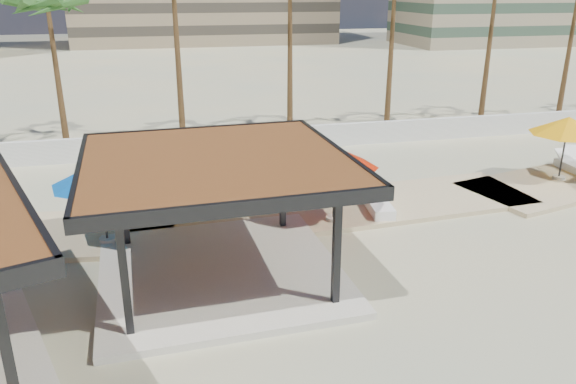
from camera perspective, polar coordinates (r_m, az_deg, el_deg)
name	(u,v)px	position (r m, az deg, el deg)	size (l,w,h in m)	color
ground	(343,316)	(15.12, 5.63, -12.40)	(200.00, 200.00, 0.00)	tan
promenade	(329,204)	(22.17, 4.19, -1.19)	(44.45, 7.97, 0.24)	#C6B284
boundary_wall	(245,140)	(29.31, -4.43, 5.25)	(56.00, 0.30, 1.20)	silver
pavilion_central	(218,206)	(16.13, -7.15, -1.45)	(7.61, 7.61, 3.71)	beige
umbrella_b	(164,149)	(20.81, -12.47, 4.30)	(3.92, 3.92, 2.81)	beige
umbrella_c	(335,157)	(19.56, 4.80, 3.53)	(3.81, 3.81, 2.75)	beige
umbrella_e	(568,126)	(26.74, 26.55, 6.03)	(3.23, 3.23, 2.76)	beige
umbrella_f	(99,174)	(18.75, -18.61, 1.78)	(3.61, 3.61, 2.75)	beige
lounger_a	(109,201)	(22.57, -17.69, -0.87)	(1.67, 2.25, 0.83)	white
lounger_b	(378,204)	(21.41, 9.10, -1.25)	(1.03, 2.40, 0.88)	white
lounger_c	(573,166)	(28.81, 27.01, 2.33)	(0.70, 2.10, 0.79)	white
lounger_d	(576,163)	(29.46, 27.22, 2.65)	(1.51, 2.19, 0.80)	white
palm_c	(48,10)	(30.47, -23.19, 16.62)	(3.00, 3.00, 8.14)	brown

